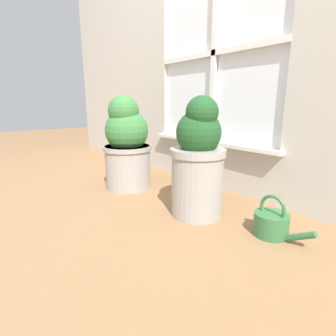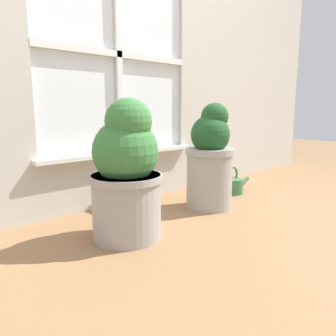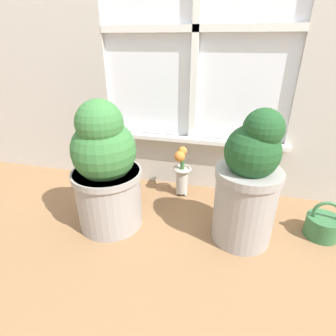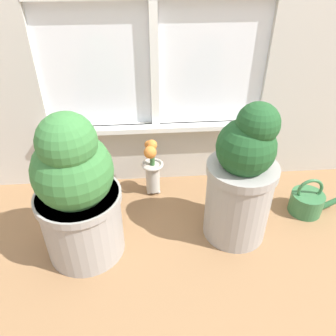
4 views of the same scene
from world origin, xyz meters
name	(u,v)px [view 1 (image 1 of 4)]	position (x,y,z in m)	size (l,w,h in m)	color
ground_plane	(134,205)	(0.00, 0.00, 0.00)	(10.00, 10.00, 0.00)	olive
potted_plant_left	(127,145)	(-0.31, 0.15, 0.30)	(0.32, 0.32, 0.62)	#9E9993
potted_plant_right	(198,161)	(0.32, 0.20, 0.29)	(0.28, 0.28, 0.61)	#9E9993
flower_vase	(193,165)	(-0.03, 0.49, 0.16)	(0.11, 0.12, 0.30)	#BCB7AD
watering_can	(272,223)	(0.69, 0.30, 0.06)	(0.27, 0.15, 0.19)	#336B3D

